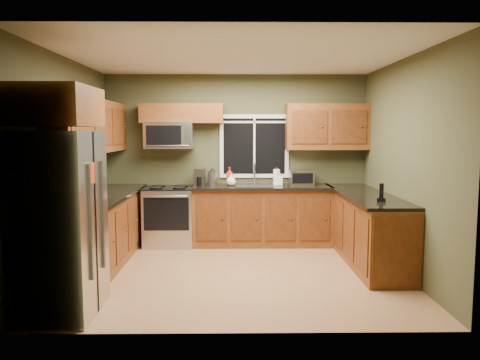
{
  "coord_description": "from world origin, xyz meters",
  "views": [
    {
      "loc": [
        -0.03,
        -5.8,
        1.8
      ],
      "look_at": [
        0.05,
        0.35,
        1.15
      ],
      "focal_mm": 35.0,
      "sensor_mm": 36.0,
      "label": 1
    }
  ],
  "objects_px": {
    "coffee_maker": "(200,178)",
    "range": "(169,216)",
    "soap_bottle_b": "(280,179)",
    "microwave": "(169,135)",
    "cordless_phone": "(381,196)",
    "refrigerator": "(59,223)",
    "soap_bottle_a": "(230,176)",
    "soap_bottle_c": "(231,180)",
    "paper_towel_roll": "(277,177)",
    "toaster_oven": "(301,177)",
    "kettle": "(212,177)"
  },
  "relations": [
    {
      "from": "coffee_maker",
      "to": "paper_towel_roll",
      "type": "height_order",
      "value": "paper_towel_roll"
    },
    {
      "from": "soap_bottle_a",
      "to": "cordless_phone",
      "type": "relative_size",
      "value": 1.31
    },
    {
      "from": "coffee_maker",
      "to": "range",
      "type": "bearing_deg",
      "value": -170.99
    },
    {
      "from": "soap_bottle_a",
      "to": "toaster_oven",
      "type": "bearing_deg",
      "value": 2.85
    },
    {
      "from": "soap_bottle_c",
      "to": "cordless_phone",
      "type": "xyz_separation_m",
      "value": [
        1.85,
        -1.68,
        -0.03
      ]
    },
    {
      "from": "toaster_oven",
      "to": "soap_bottle_c",
      "type": "height_order",
      "value": "toaster_oven"
    },
    {
      "from": "kettle",
      "to": "soap_bottle_b",
      "type": "bearing_deg",
      "value": -0.03
    },
    {
      "from": "microwave",
      "to": "soap_bottle_c",
      "type": "height_order",
      "value": "microwave"
    },
    {
      "from": "range",
      "to": "soap_bottle_b",
      "type": "distance_m",
      "value": 1.84
    },
    {
      "from": "toaster_oven",
      "to": "soap_bottle_c",
      "type": "bearing_deg",
      "value": -174.86
    },
    {
      "from": "refrigerator",
      "to": "microwave",
      "type": "distance_m",
      "value": 3.1
    },
    {
      "from": "range",
      "to": "paper_towel_roll",
      "type": "height_order",
      "value": "paper_towel_roll"
    },
    {
      "from": "toaster_oven",
      "to": "range",
      "type": "bearing_deg",
      "value": -176.33
    },
    {
      "from": "refrigerator",
      "to": "coffee_maker",
      "type": "xyz_separation_m",
      "value": [
        1.17,
        2.85,
        0.16
      ]
    },
    {
      "from": "microwave",
      "to": "coffee_maker",
      "type": "xyz_separation_m",
      "value": [
        0.48,
        -0.06,
        -0.67
      ]
    },
    {
      "from": "refrigerator",
      "to": "paper_towel_roll",
      "type": "bearing_deg",
      "value": 50.63
    },
    {
      "from": "paper_towel_roll",
      "to": "soap_bottle_c",
      "type": "height_order",
      "value": "paper_towel_roll"
    },
    {
      "from": "range",
      "to": "cordless_phone",
      "type": "xyz_separation_m",
      "value": [
        2.82,
        -1.65,
        0.54
      ]
    },
    {
      "from": "range",
      "to": "microwave",
      "type": "distance_m",
      "value": 1.27
    },
    {
      "from": "range",
      "to": "toaster_oven",
      "type": "relative_size",
      "value": 2.39
    },
    {
      "from": "coffee_maker",
      "to": "cordless_phone",
      "type": "distance_m",
      "value": 2.91
    },
    {
      "from": "soap_bottle_c",
      "to": "paper_towel_roll",
      "type": "bearing_deg",
      "value": 8.47
    },
    {
      "from": "soap_bottle_a",
      "to": "soap_bottle_b",
      "type": "xyz_separation_m",
      "value": [
        0.8,
        0.04,
        -0.05
      ]
    },
    {
      "from": "soap_bottle_a",
      "to": "paper_towel_roll",
      "type": "bearing_deg",
      "value": 4.89
    },
    {
      "from": "range",
      "to": "soap_bottle_c",
      "type": "xyz_separation_m",
      "value": [
        0.97,
        0.03,
        0.56
      ]
    },
    {
      "from": "microwave",
      "to": "cordless_phone",
      "type": "relative_size",
      "value": 3.43
    },
    {
      "from": "microwave",
      "to": "cordless_phone",
      "type": "xyz_separation_m",
      "value": [
        2.82,
        -1.78,
        -0.72
      ]
    },
    {
      "from": "coffee_maker",
      "to": "soap_bottle_c",
      "type": "bearing_deg",
      "value": -4.94
    },
    {
      "from": "soap_bottle_b",
      "to": "cordless_phone",
      "type": "relative_size",
      "value": 0.87
    },
    {
      "from": "refrigerator",
      "to": "soap_bottle_a",
      "type": "relative_size",
      "value": 6.21
    },
    {
      "from": "refrigerator",
      "to": "paper_towel_roll",
      "type": "distance_m",
      "value": 3.77
    },
    {
      "from": "kettle",
      "to": "cordless_phone",
      "type": "xyz_separation_m",
      "value": [
        2.14,
        -1.77,
        -0.06
      ]
    },
    {
      "from": "toaster_oven",
      "to": "kettle",
      "type": "xyz_separation_m",
      "value": [
        -1.42,
        -0.01,
        0.01
      ]
    },
    {
      "from": "kettle",
      "to": "soap_bottle_a",
      "type": "relative_size",
      "value": 0.95
    },
    {
      "from": "refrigerator",
      "to": "soap_bottle_b",
      "type": "xyz_separation_m",
      "value": [
        2.44,
        2.89,
        0.14
      ]
    },
    {
      "from": "range",
      "to": "kettle",
      "type": "bearing_deg",
      "value": 10.19
    },
    {
      "from": "soap_bottle_a",
      "to": "coffee_maker",
      "type": "bearing_deg",
      "value": -179.84
    },
    {
      "from": "cordless_phone",
      "to": "refrigerator",
      "type": "bearing_deg",
      "value": -162.23
    },
    {
      "from": "range",
      "to": "microwave",
      "type": "bearing_deg",
      "value": 90.02
    },
    {
      "from": "paper_towel_roll",
      "to": "soap_bottle_b",
      "type": "height_order",
      "value": "paper_towel_roll"
    },
    {
      "from": "refrigerator",
      "to": "microwave",
      "type": "height_order",
      "value": "microwave"
    },
    {
      "from": "kettle",
      "to": "paper_towel_roll",
      "type": "height_order",
      "value": "same"
    },
    {
      "from": "soap_bottle_b",
      "to": "coffee_maker",
      "type": "bearing_deg",
      "value": -177.97
    },
    {
      "from": "kettle",
      "to": "soap_bottle_b",
      "type": "relative_size",
      "value": 1.42
    },
    {
      "from": "soap_bottle_c",
      "to": "range",
      "type": "bearing_deg",
      "value": -178.03
    },
    {
      "from": "refrigerator",
      "to": "coffee_maker",
      "type": "bearing_deg",
      "value": 67.67
    },
    {
      "from": "toaster_oven",
      "to": "soap_bottle_b",
      "type": "height_order",
      "value": "toaster_oven"
    },
    {
      "from": "refrigerator",
      "to": "kettle",
      "type": "relative_size",
      "value": 6.55
    },
    {
      "from": "soap_bottle_b",
      "to": "range",
      "type": "bearing_deg",
      "value": -176.04
    },
    {
      "from": "paper_towel_roll",
      "to": "soap_bottle_a",
      "type": "bearing_deg",
      "value": -175.11
    }
  ]
}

